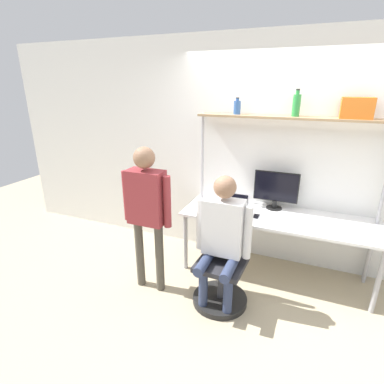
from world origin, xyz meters
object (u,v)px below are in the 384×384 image
person_standing (147,203)px  office_chair (222,276)px  person_seated (222,233)px  storage_box (357,108)px  laptop (235,208)px  cell_phone (256,217)px  monitor (276,189)px  bottle_blue (237,107)px  bottle_green (296,105)px

person_standing → office_chair: bearing=6.3°
person_seated → storage_box: size_ratio=4.66×
person_seated → office_chair: bearing=87.8°
laptop → office_chair: bearing=-85.6°
office_chair → person_seated: bearing=-92.2°
cell_phone → person_standing: person_standing is taller
monitor → bottle_blue: 1.04m
storage_box → person_standing: bearing=-151.8°
person_standing → storage_box: storage_box is taller
person_seated → bottle_green: bottle_green is taller
cell_phone → office_chair: size_ratio=0.16×
person_seated → person_standing: 0.82m
monitor → office_chair: (-0.35, -0.90, -0.70)m
monitor → bottle_green: bottle_green is taller
laptop → person_standing: 1.02m
laptop → office_chair: size_ratio=0.32×
laptop → storage_box: size_ratio=1.04×
cell_phone → bottle_blue: 1.24m
laptop → bottle_blue: bearing=108.9°
cell_phone → bottle_blue: bottle_blue is taller
laptop → person_seated: 0.63m
person_standing → storage_box: 2.27m
laptop → cell_phone: laptop is taller
monitor → person_standing: person_standing is taller
monitor → bottle_green: bearing=-1.4°
bottle_blue → bottle_green: (0.63, 0.00, 0.04)m
laptop → person_standing: (-0.75, -0.67, 0.19)m
monitor → office_chair: 1.20m
storage_box → monitor: bearing=179.8°
monitor → office_chair: size_ratio=0.54×
cell_phone → storage_box: bearing=21.6°
person_standing → laptop: bearing=41.7°
laptop → office_chair: laptop is taller
monitor → cell_phone: 0.44m
office_chair → bottle_green: bearing=62.0°
person_seated → storage_box: 1.80m
person_standing → person_seated: bearing=2.7°
bottle_green → monitor: bearing=178.6°
office_chair → monitor: bearing=68.5°
person_standing → cell_phone: bearing=33.2°
laptop → bottle_green: bearing=31.3°
office_chair → bottle_blue: bottle_blue is taller
laptop → person_standing: person_standing is taller
monitor → cell_phone: bearing=-114.0°
cell_phone → person_seated: person_seated is taller
laptop → person_standing: size_ratio=0.19×
cell_phone → bottle_green: bottle_green is taller
cell_phone → laptop: bearing=176.8°
person_seated → storage_box: (1.04, 0.95, 1.11)m
cell_phone → bottle_green: size_ratio=0.54×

